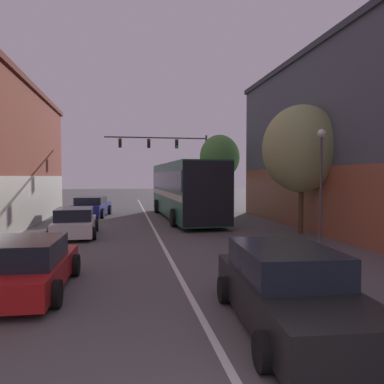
{
  "coord_description": "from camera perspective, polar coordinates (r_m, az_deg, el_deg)",
  "views": [
    {
      "loc": [
        -1.43,
        -2.41,
        2.73
      ],
      "look_at": [
        2.32,
        18.64,
        1.83
      ],
      "focal_mm": 35.0,
      "sensor_mm": 36.0,
      "label": 1
    }
  ],
  "objects": [
    {
      "name": "street_tree_near",
      "position": [
        18.45,
        16.36,
        6.34
      ],
      "size": [
        3.73,
        3.35,
        6.08
      ],
      "color": "#4C3823",
      "rests_on": "ground_plane"
    },
    {
      "name": "street_tree_far",
      "position": [
        29.86,
        4.25,
        5.32
      ],
      "size": [
        3.19,
        2.87,
        6.02
      ],
      "color": "#4C3823",
      "rests_on": "ground_plane"
    },
    {
      "name": "bus",
      "position": [
        24.12,
        -1.22,
        0.66
      ],
      "size": [
        3.22,
        12.73,
        3.55
      ],
      "rotation": [
        0.0,
        0.0,
        1.6
      ],
      "color": "#145133",
      "rests_on": "ground_plane"
    },
    {
      "name": "parked_car_left_far",
      "position": [
        9.76,
        -24.11,
        -10.37
      ],
      "size": [
        2.15,
        4.13,
        1.28
      ],
      "rotation": [
        0.0,
        0.0,
        1.54
      ],
      "color": "red",
      "rests_on": "ground_plane"
    },
    {
      "name": "traffic_signal_gantry",
      "position": [
        34.12,
        -2.96,
        6.02
      ],
      "size": [
        9.27,
        0.36,
        6.49
      ],
      "color": "#333338",
      "rests_on": "ground_plane"
    },
    {
      "name": "parked_car_left_near",
      "position": [
        17.87,
        -17.42,
        -4.5
      ],
      "size": [
        2.09,
        4.15,
        1.3
      ],
      "rotation": [
        0.0,
        0.0,
        1.61
      ],
      "color": "silver",
      "rests_on": "ground_plane"
    },
    {
      "name": "parked_car_left_mid",
      "position": [
        26.31,
        -15.06,
        -2.2
      ],
      "size": [
        2.6,
        4.56,
        1.34
      ],
      "rotation": [
        0.0,
        0.0,
        1.44
      ],
      "color": "navy",
      "rests_on": "ground_plane"
    },
    {
      "name": "street_lamp",
      "position": [
        15.98,
        19.07,
        2.65
      ],
      "size": [
        0.34,
        0.34,
        4.63
      ],
      "color": "#47474C",
      "rests_on": "ground_plane"
    },
    {
      "name": "lane_center_line",
      "position": [
        20.34,
        -6.01,
        -5.3
      ],
      "size": [
        0.14,
        47.39,
        0.01
      ],
      "color": "silver",
      "rests_on": "ground_plane"
    },
    {
      "name": "hatchback_foreground",
      "position": [
        7.24,
        14.45,
        -14.21
      ],
      "size": [
        2.27,
        4.73,
        1.42
      ],
      "rotation": [
        0.0,
        0.0,
        1.5
      ],
      "color": "black",
      "rests_on": "ground_plane"
    }
  ]
}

